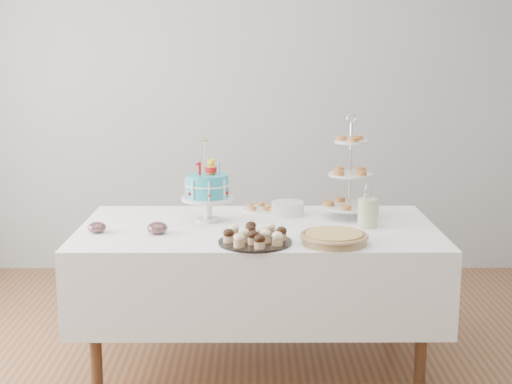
{
  "coord_description": "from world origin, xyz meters",
  "views": [
    {
      "loc": [
        -0.02,
        -3.43,
        1.71
      ],
      "look_at": [
        -0.01,
        0.3,
        0.96
      ],
      "focal_mm": 50.0,
      "sensor_mm": 36.0,
      "label": 1
    }
  ],
  "objects_px": {
    "table": "(258,267)",
    "utensil_pitcher": "(368,212)",
    "plate_stack": "(288,208)",
    "cupcake_tray": "(255,235)",
    "jam_bowl_b": "(157,228)",
    "tiered_stand": "(350,175)",
    "pie": "(334,237)",
    "birthday_cake": "(208,200)",
    "jam_bowl_a": "(97,228)",
    "pastry_plate": "(260,208)"
  },
  "relations": [
    {
      "from": "birthday_cake",
      "to": "jam_bowl_b",
      "type": "xyz_separation_m",
      "value": [
        -0.25,
        -0.28,
        -0.09
      ]
    },
    {
      "from": "cupcake_tray",
      "to": "tiered_stand",
      "type": "bearing_deg",
      "value": 45.35
    },
    {
      "from": "table",
      "to": "tiered_stand",
      "type": "xyz_separation_m",
      "value": [
        0.52,
        0.2,
        0.47
      ]
    },
    {
      "from": "table",
      "to": "birthday_cake",
      "type": "height_order",
      "value": "birthday_cake"
    },
    {
      "from": "cupcake_tray",
      "to": "jam_bowl_b",
      "type": "xyz_separation_m",
      "value": [
        -0.51,
        0.19,
        -0.01
      ]
    },
    {
      "from": "cupcake_tray",
      "to": "utensil_pitcher",
      "type": "relative_size",
      "value": 1.55
    },
    {
      "from": "birthday_cake",
      "to": "plate_stack",
      "type": "relative_size",
      "value": 2.34
    },
    {
      "from": "tiered_stand",
      "to": "jam_bowl_b",
      "type": "bearing_deg",
      "value": -161.24
    },
    {
      "from": "pie",
      "to": "pastry_plate",
      "type": "bearing_deg",
      "value": 115.46
    },
    {
      "from": "birthday_cake",
      "to": "table",
      "type": "bearing_deg",
      "value": -30.54
    },
    {
      "from": "tiered_stand",
      "to": "plate_stack",
      "type": "xyz_separation_m",
      "value": [
        -0.34,
        0.08,
        -0.21
      ]
    },
    {
      "from": "utensil_pitcher",
      "to": "plate_stack",
      "type": "bearing_deg",
      "value": 148.24
    },
    {
      "from": "pastry_plate",
      "to": "jam_bowl_a",
      "type": "distance_m",
      "value": 1.01
    },
    {
      "from": "cupcake_tray",
      "to": "jam_bowl_a",
      "type": "xyz_separation_m",
      "value": [
        -0.82,
        0.21,
        -0.01
      ]
    },
    {
      "from": "table",
      "to": "birthday_cake",
      "type": "relative_size",
      "value": 4.28
    },
    {
      "from": "cupcake_tray",
      "to": "plate_stack",
      "type": "xyz_separation_m",
      "value": [
        0.19,
        0.62,
        -0.0
      ]
    },
    {
      "from": "pastry_plate",
      "to": "jam_bowl_b",
      "type": "xyz_separation_m",
      "value": [
        -0.54,
        -0.55,
        0.02
      ]
    },
    {
      "from": "tiered_stand",
      "to": "jam_bowl_a",
      "type": "bearing_deg",
      "value": -166.38
    },
    {
      "from": "pie",
      "to": "tiered_stand",
      "type": "relative_size",
      "value": 0.57
    },
    {
      "from": "jam_bowl_a",
      "to": "birthday_cake",
      "type": "bearing_deg",
      "value": 24.16
    },
    {
      "from": "cupcake_tray",
      "to": "plate_stack",
      "type": "height_order",
      "value": "cupcake_tray"
    },
    {
      "from": "cupcake_tray",
      "to": "pastry_plate",
      "type": "relative_size",
      "value": 1.67
    },
    {
      "from": "pie",
      "to": "jam_bowl_b",
      "type": "xyz_separation_m",
      "value": [
        -0.89,
        0.19,
        -0.0
      ]
    },
    {
      "from": "utensil_pitcher",
      "to": "birthday_cake",
      "type": "bearing_deg",
      "value": 174.31
    },
    {
      "from": "birthday_cake",
      "to": "pie",
      "type": "bearing_deg",
      "value": -42.98
    },
    {
      "from": "utensil_pitcher",
      "to": "pastry_plate",
      "type": "bearing_deg",
      "value": 147.31
    },
    {
      "from": "birthday_cake",
      "to": "jam_bowl_b",
      "type": "relative_size",
      "value": 4.18
    },
    {
      "from": "birthday_cake",
      "to": "cupcake_tray",
      "type": "height_order",
      "value": "birthday_cake"
    },
    {
      "from": "plate_stack",
      "to": "jam_bowl_b",
      "type": "xyz_separation_m",
      "value": [
        -0.7,
        -0.43,
        -0.01
      ]
    },
    {
      "from": "tiered_stand",
      "to": "jam_bowl_b",
      "type": "height_order",
      "value": "tiered_stand"
    },
    {
      "from": "pie",
      "to": "jam_bowl_b",
      "type": "relative_size",
      "value": 3.16
    },
    {
      "from": "table",
      "to": "pie",
      "type": "distance_m",
      "value": 0.57
    },
    {
      "from": "pastry_plate",
      "to": "jam_bowl_a",
      "type": "relative_size",
      "value": 2.28
    },
    {
      "from": "table",
      "to": "jam_bowl_b",
      "type": "relative_size",
      "value": 17.87
    },
    {
      "from": "birthday_cake",
      "to": "jam_bowl_a",
      "type": "distance_m",
      "value": 0.62
    },
    {
      "from": "birthday_cake",
      "to": "tiered_stand",
      "type": "bearing_deg",
      "value": -1.66
    },
    {
      "from": "jam_bowl_a",
      "to": "jam_bowl_b",
      "type": "xyz_separation_m",
      "value": [
        0.32,
        -0.02,
        0.0
      ]
    },
    {
      "from": "jam_bowl_a",
      "to": "jam_bowl_b",
      "type": "relative_size",
      "value": 0.89
    },
    {
      "from": "plate_stack",
      "to": "jam_bowl_a",
      "type": "relative_size",
      "value": 1.99
    },
    {
      "from": "utensil_pitcher",
      "to": "cupcake_tray",
      "type": "bearing_deg",
      "value": -148.2
    },
    {
      "from": "birthday_cake",
      "to": "pastry_plate",
      "type": "bearing_deg",
      "value": 36.17
    },
    {
      "from": "jam_bowl_b",
      "to": "utensil_pitcher",
      "type": "xyz_separation_m",
      "value": [
        1.11,
        0.14,
        0.05
      ]
    },
    {
      "from": "pie",
      "to": "jam_bowl_a",
      "type": "height_order",
      "value": "jam_bowl_a"
    },
    {
      "from": "jam_bowl_a",
      "to": "utensil_pitcher",
      "type": "height_order",
      "value": "utensil_pitcher"
    },
    {
      "from": "utensil_pitcher",
      "to": "tiered_stand",
      "type": "bearing_deg",
      "value": 111.27
    },
    {
      "from": "table",
      "to": "utensil_pitcher",
      "type": "height_order",
      "value": "utensil_pitcher"
    },
    {
      "from": "table",
      "to": "plate_stack",
      "type": "xyz_separation_m",
      "value": [
        0.17,
        0.27,
        0.26
      ]
    },
    {
      "from": "pie",
      "to": "table",
      "type": "bearing_deg",
      "value": 136.87
    },
    {
      "from": "tiered_stand",
      "to": "utensil_pitcher",
      "type": "xyz_separation_m",
      "value": [
        0.07,
        -0.21,
        -0.16
      ]
    },
    {
      "from": "jam_bowl_a",
      "to": "table",
      "type": "bearing_deg",
      "value": 8.98
    }
  ]
}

